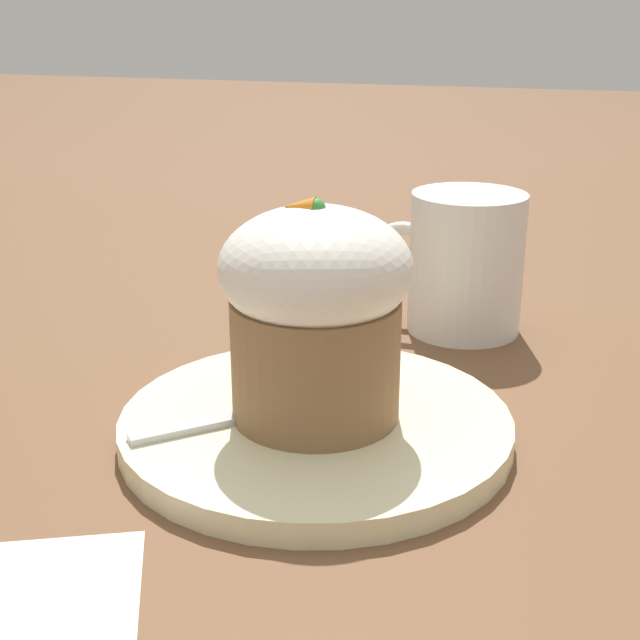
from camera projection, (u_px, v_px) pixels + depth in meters
name	position (u px, v px, depth m)	size (l,w,h in m)	color
ground_plane	(316.00, 437.00, 0.49)	(4.00, 4.00, 0.00)	brown
dessert_plate	(316.00, 426.00, 0.49)	(0.21, 0.21, 0.01)	beige
carrot_cake	(320.00, 307.00, 0.47)	(0.10, 0.10, 0.12)	olive
spoon	(260.00, 411.00, 0.48)	(0.09, 0.08, 0.01)	silver
coffee_cup	(463.00, 263.00, 0.63)	(0.11, 0.08, 0.10)	white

